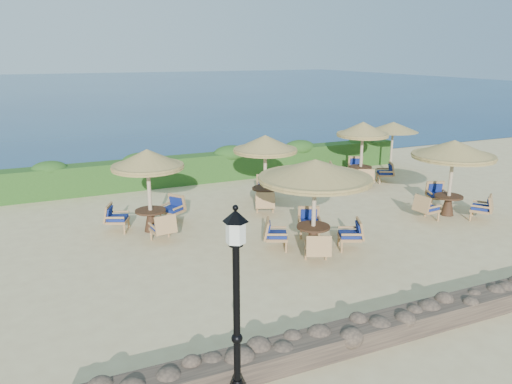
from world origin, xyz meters
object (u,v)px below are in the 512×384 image
cafe_set_3 (265,156)px  cafe_set_0 (315,185)px  cafe_set_4 (362,145)px  extra_parasol (393,127)px  lamp_post (237,318)px  cafe_set_2 (148,178)px  cafe_set_1 (453,162)px

cafe_set_3 → cafe_set_0: bearing=-96.4°
cafe_set_3 → cafe_set_4: size_ratio=1.00×
cafe_set_0 → cafe_set_4: bearing=45.2°
extra_parasol → cafe_set_0: bearing=-140.3°
lamp_post → extra_parasol: (12.60, 12.00, 0.62)m
cafe_set_4 → cafe_set_0: bearing=-134.8°
cafe_set_2 → cafe_set_3: 4.54m
cafe_set_1 → cafe_set_3: (-5.38, 3.55, -0.01)m
extra_parasol → cafe_set_0: (-8.14, -6.75, -0.25)m
cafe_set_2 → cafe_set_3: bearing=12.1°
lamp_post → cafe_set_0: size_ratio=1.02×
cafe_set_2 → extra_parasol: bearing=15.5°
cafe_set_0 → cafe_set_1: same height
cafe_set_0 → cafe_set_3: bearing=83.6°
lamp_post → cafe_set_3: 10.80m
cafe_set_1 → cafe_set_2: size_ratio=1.03×
cafe_set_0 → cafe_set_3: size_ratio=1.14×
cafe_set_1 → cafe_set_2: bearing=165.2°
lamp_post → cafe_set_1: (10.34, 6.04, 0.36)m
cafe_set_3 → cafe_set_4: bearing=15.7°
extra_parasol → cafe_set_3: size_ratio=0.85×
cafe_set_0 → cafe_set_3: 4.37m
cafe_set_1 → cafe_set_4: size_ratio=1.00×
lamp_post → cafe_set_3: bearing=62.7°
lamp_post → cafe_set_1: size_ratio=1.17×
extra_parasol → cafe_set_1: cafe_set_1 is taller
cafe_set_0 → cafe_set_2: (-3.95, 3.39, -0.17)m
cafe_set_4 → cafe_set_1: bearing=-88.8°
cafe_set_0 → lamp_post: bearing=-130.4°
extra_parasol → cafe_set_0: size_ratio=0.74×
extra_parasol → cafe_set_3: cafe_set_3 is taller
cafe_set_0 → cafe_set_3: (0.49, 4.34, -0.02)m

